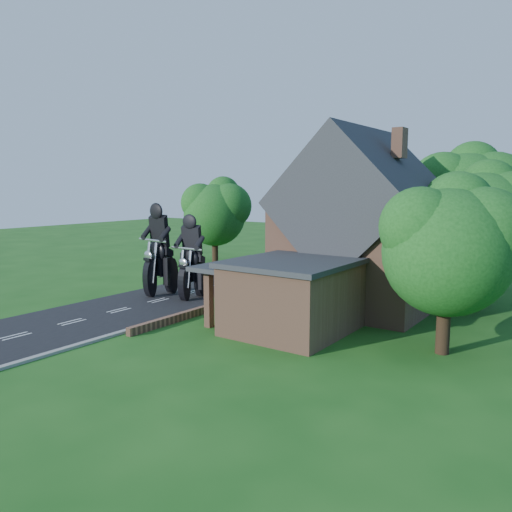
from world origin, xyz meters
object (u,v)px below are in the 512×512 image
Objects in this scene: annex at (290,295)px; motorcycle_lead at (193,286)px; garden_wall at (263,292)px; motorcycle_follow at (161,282)px; house at (362,231)px.

annex is 4.19× the size of motorcycle_lead.
garden_wall is 6.57m from motorcycle_follow.
annex is 8.87m from motorcycle_lead.
motorcycle_follow is (-2.40, -0.38, 0.10)m from motorcycle_lead.
annex is (-0.62, -6.80, -2.58)m from house.
motorcycle_follow reaches higher than garden_wall.
house reaches higher than garden_wall.
annex is 11.10m from motorcycle_follow.
garden_wall is 13.07× the size of motorcycle_lead.
motorcycle_follow is at bearing -157.34° from house.
house reaches higher than motorcycle_follow.
motorcycle_lead is (-9.11, -4.42, -3.56)m from house.
motorcycle_lead reaches higher than garden_wall.
house is 7.30m from annex.
garden_wall is at bearing 133.84° from annex.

